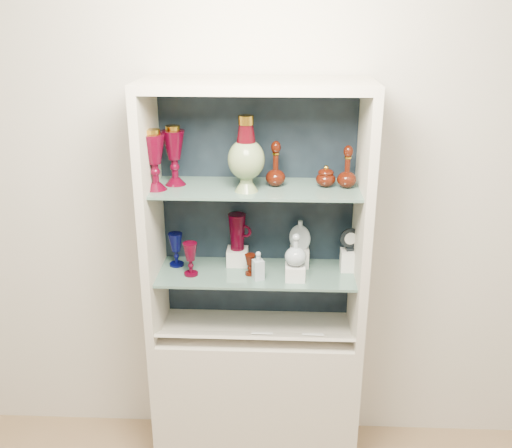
{
  "coord_description": "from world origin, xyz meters",
  "views": [
    {
      "loc": [
        0.11,
        -0.9,
        2.22
      ],
      "look_at": [
        0.0,
        1.53,
        1.3
      ],
      "focal_mm": 40.0,
      "sensor_mm": 36.0,
      "label": 1
    }
  ],
  "objects_px": {
    "enamel_urn": "(246,154)",
    "flat_flask": "(300,234)",
    "pedestal_lamp_left": "(154,160)",
    "cobalt_goblet": "(176,250)",
    "pedestal_lamp_right": "(174,156)",
    "ruby_goblet_small": "(250,265)",
    "ruby_goblet_tall": "(190,259)",
    "clear_round_decanter": "(296,251)",
    "ruby_decanter_b": "(347,165)",
    "ruby_decanter_a": "(276,161)",
    "lidded_bowl": "(326,176)",
    "ruby_pitcher": "(237,232)",
    "cameo_medallion": "(350,239)",
    "clear_square_bottle": "(258,265)"
  },
  "relations": [
    {
      "from": "pedestal_lamp_left",
      "to": "cobalt_goblet",
      "type": "height_order",
      "value": "pedestal_lamp_left"
    },
    {
      "from": "pedestal_lamp_left",
      "to": "ruby_decanter_b",
      "type": "distance_m",
      "value": 0.85
    },
    {
      "from": "enamel_urn",
      "to": "flat_flask",
      "type": "bearing_deg",
      "value": 30.19
    },
    {
      "from": "ruby_goblet_tall",
      "to": "flat_flask",
      "type": "bearing_deg",
      "value": 14.12
    },
    {
      "from": "cobalt_goblet",
      "to": "ruby_pitcher",
      "type": "bearing_deg",
      "value": 5.21
    },
    {
      "from": "lidded_bowl",
      "to": "cobalt_goblet",
      "type": "height_order",
      "value": "lidded_bowl"
    },
    {
      "from": "enamel_urn",
      "to": "clear_square_bottle",
      "type": "relative_size",
      "value": 2.41
    },
    {
      "from": "cameo_medallion",
      "to": "ruby_decanter_a",
      "type": "bearing_deg",
      "value": 173.52
    },
    {
      "from": "pedestal_lamp_left",
      "to": "clear_round_decanter",
      "type": "distance_m",
      "value": 0.75
    },
    {
      "from": "flat_flask",
      "to": "cameo_medallion",
      "type": "height_order",
      "value": "flat_flask"
    },
    {
      "from": "enamel_urn",
      "to": "cobalt_goblet",
      "type": "xyz_separation_m",
      "value": [
        -0.35,
        0.12,
        -0.5
      ]
    },
    {
      "from": "pedestal_lamp_right",
      "to": "cobalt_goblet",
      "type": "distance_m",
      "value": 0.47
    },
    {
      "from": "cameo_medallion",
      "to": "clear_square_bottle",
      "type": "bearing_deg",
      "value": -174.5
    },
    {
      "from": "ruby_goblet_tall",
      "to": "clear_round_decanter",
      "type": "distance_m",
      "value": 0.49
    },
    {
      "from": "ruby_goblet_small",
      "to": "cameo_medallion",
      "type": "bearing_deg",
      "value": 8.93
    },
    {
      "from": "ruby_pitcher",
      "to": "clear_square_bottle",
      "type": "relative_size",
      "value": 1.3
    },
    {
      "from": "ruby_decanter_b",
      "to": "lidded_bowl",
      "type": "distance_m",
      "value": 0.11
    },
    {
      "from": "ruby_decanter_b",
      "to": "ruby_goblet_tall",
      "type": "xyz_separation_m",
      "value": [
        -0.71,
        -0.06,
        -0.44
      ]
    },
    {
      "from": "ruby_decanter_b",
      "to": "ruby_goblet_small",
      "type": "xyz_separation_m",
      "value": [
        -0.43,
        -0.04,
        -0.47
      ]
    },
    {
      "from": "pedestal_lamp_left",
      "to": "ruby_decanter_b",
      "type": "height_order",
      "value": "pedestal_lamp_left"
    },
    {
      "from": "pedestal_lamp_right",
      "to": "clear_square_bottle",
      "type": "relative_size",
      "value": 1.96
    },
    {
      "from": "flat_flask",
      "to": "enamel_urn",
      "type": "bearing_deg",
      "value": -132.37
    },
    {
      "from": "ruby_goblet_small",
      "to": "enamel_urn",
      "type": "bearing_deg",
      "value": -113.91
    },
    {
      "from": "clear_square_bottle",
      "to": "cameo_medallion",
      "type": "bearing_deg",
      "value": 15.48
    },
    {
      "from": "pedestal_lamp_right",
      "to": "flat_flask",
      "type": "distance_m",
      "value": 0.7
    },
    {
      "from": "pedestal_lamp_left",
      "to": "enamel_urn",
      "type": "distance_m",
      "value": 0.4
    },
    {
      "from": "clear_round_decanter",
      "to": "clear_square_bottle",
      "type": "bearing_deg",
      "value": -178.7
    },
    {
      "from": "ruby_decanter_a",
      "to": "ruby_decanter_b",
      "type": "relative_size",
      "value": 1.13
    },
    {
      "from": "clear_square_bottle",
      "to": "flat_flask",
      "type": "distance_m",
      "value": 0.27
    },
    {
      "from": "cobalt_goblet",
      "to": "cameo_medallion",
      "type": "relative_size",
      "value": 1.44
    },
    {
      "from": "ruby_decanter_a",
      "to": "lidded_bowl",
      "type": "relative_size",
      "value": 2.29
    },
    {
      "from": "ruby_goblet_small",
      "to": "cameo_medallion",
      "type": "distance_m",
      "value": 0.48
    },
    {
      "from": "ruby_decanter_b",
      "to": "ruby_pitcher",
      "type": "xyz_separation_m",
      "value": [
        -0.5,
        0.07,
        -0.35
      ]
    },
    {
      "from": "flat_flask",
      "to": "pedestal_lamp_right",
      "type": "bearing_deg",
      "value": -156.76
    },
    {
      "from": "ruby_goblet_tall",
      "to": "clear_square_bottle",
      "type": "distance_m",
      "value": 0.32
    },
    {
      "from": "cobalt_goblet",
      "to": "ruby_pitcher",
      "type": "distance_m",
      "value": 0.31
    },
    {
      "from": "ruby_decanter_b",
      "to": "cobalt_goblet",
      "type": "distance_m",
      "value": 0.91
    },
    {
      "from": "pedestal_lamp_right",
      "to": "ruby_goblet_small",
      "type": "height_order",
      "value": "pedestal_lamp_right"
    },
    {
      "from": "ruby_pitcher",
      "to": "cobalt_goblet",
      "type": "bearing_deg",
      "value": -154.92
    },
    {
      "from": "enamel_urn",
      "to": "ruby_pitcher",
      "type": "distance_m",
      "value": 0.44
    },
    {
      "from": "ruby_decanter_a",
      "to": "clear_square_bottle",
      "type": "xyz_separation_m",
      "value": [
        -0.07,
        -0.1,
        -0.47
      ]
    },
    {
      "from": "clear_round_decanter",
      "to": "enamel_urn",
      "type": "bearing_deg",
      "value": 177.12
    },
    {
      "from": "clear_square_bottle",
      "to": "clear_round_decanter",
      "type": "height_order",
      "value": "clear_round_decanter"
    },
    {
      "from": "flat_flask",
      "to": "cameo_medallion",
      "type": "xyz_separation_m",
      "value": [
        0.23,
        -0.04,
        -0.01
      ]
    },
    {
      "from": "ruby_pitcher",
      "to": "flat_flask",
      "type": "xyz_separation_m",
      "value": [
        0.3,
        -0.0,
        -0.01
      ]
    },
    {
      "from": "pedestal_lamp_right",
      "to": "cobalt_goblet",
      "type": "bearing_deg",
      "value": 123.45
    },
    {
      "from": "pedestal_lamp_right",
      "to": "ruby_goblet_small",
      "type": "distance_m",
      "value": 0.61
    },
    {
      "from": "clear_round_decanter",
      "to": "pedestal_lamp_right",
      "type": "bearing_deg",
      "value": 170.12
    },
    {
      "from": "flat_flask",
      "to": "clear_round_decanter",
      "type": "xyz_separation_m",
      "value": [
        -0.02,
        -0.15,
        -0.02
      ]
    },
    {
      "from": "pedestal_lamp_left",
      "to": "cobalt_goblet",
      "type": "xyz_separation_m",
      "value": [
        0.05,
        0.11,
        -0.47
      ]
    }
  ]
}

